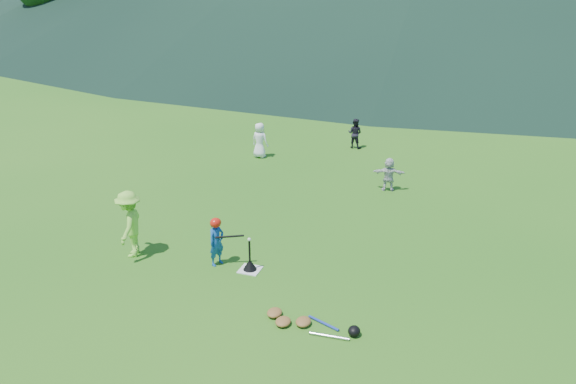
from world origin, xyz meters
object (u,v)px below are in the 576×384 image
object	(u,v)px
fielder_d	(389,174)
batting_tee	(250,265)
fielder_b	(355,133)
fielder_a	(260,140)
adult_coach	(130,224)
equipment_pile	(303,322)
home_plate	(250,270)
batter_child	(217,242)

from	to	relation	value
fielder_d	batting_tee	distance (m)	6.14
fielder_b	batting_tee	distance (m)	9.75
batting_tee	fielder_a	bearing A→B (deg)	110.35
fielder_a	fielder_b	bearing A→B (deg)	-132.25
adult_coach	batting_tee	size ratio (longest dim) A/B	2.27
batting_tee	equipment_pile	distance (m)	2.32
fielder_b	equipment_pile	size ratio (longest dim) A/B	0.61
equipment_pile	home_plate	bearing A→B (deg)	137.53
equipment_pile	batting_tee	bearing A→B (deg)	137.53
adult_coach	fielder_d	size ratio (longest dim) A/B	1.54
batter_child	fielder_b	size ratio (longest dim) A/B	0.98
adult_coach	fielder_a	bearing A→B (deg)	162.52
batter_child	equipment_pile	world-z (taller)	batter_child
home_plate	equipment_pile	distance (m)	2.32
batter_child	equipment_pile	size ratio (longest dim) A/B	0.60
batter_child	adult_coach	xyz separation A→B (m)	(-2.02, -0.24, 0.23)
fielder_a	batting_tee	world-z (taller)	fielder_a
adult_coach	equipment_pile	size ratio (longest dim) A/B	0.86
batter_child	fielder_d	xyz separation A→B (m)	(2.77, 5.78, -0.04)
adult_coach	equipment_pile	bearing A→B (deg)	55.96
fielder_a	equipment_pile	world-z (taller)	fielder_a
fielder_a	fielder_d	size ratio (longest dim) A/B	1.22
fielder_a	batting_tee	bearing A→B (deg)	120.72
adult_coach	fielder_b	size ratio (longest dim) A/B	1.40
batter_child	equipment_pile	xyz separation A→B (m)	(2.50, -1.58, -0.47)
batter_child	fielder_b	bearing A→B (deg)	17.09
adult_coach	fielder_a	xyz separation A→B (m)	(0.00, 7.77, -0.16)
fielder_a	equipment_pile	size ratio (longest dim) A/B	0.68
home_plate	equipment_pile	bearing A→B (deg)	-42.47
fielder_d	equipment_pile	bearing A→B (deg)	78.79
fielder_a	fielder_d	bearing A→B (deg)	170.20
adult_coach	batting_tee	world-z (taller)	adult_coach
fielder_b	fielder_d	bearing A→B (deg)	122.74
adult_coach	fielder_a	distance (m)	7.77
home_plate	batting_tee	bearing A→B (deg)	0.00
batting_tee	home_plate	bearing A→B (deg)	0.00
fielder_b	batting_tee	size ratio (longest dim) A/B	1.62
home_plate	batter_child	size ratio (longest dim) A/B	0.42
home_plate	batting_tee	size ratio (longest dim) A/B	0.66
batter_child	fielder_b	world-z (taller)	fielder_b
equipment_pile	fielder_d	bearing A→B (deg)	87.84
fielder_d	equipment_pile	xyz separation A→B (m)	(-0.28, -7.36, -0.44)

